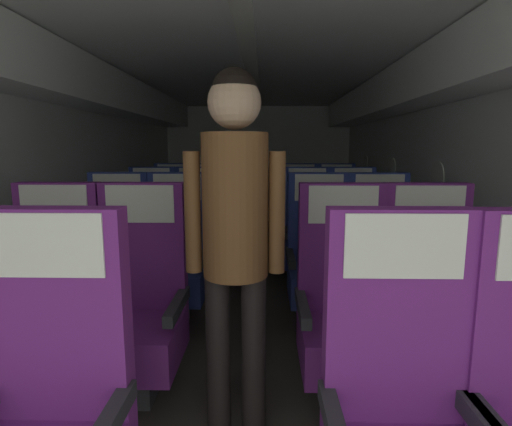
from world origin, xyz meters
The scene contains 19 objects.
ground centered at (0.00, 3.78, -0.01)m, with size 3.53×7.96×0.02m, color #3D3833.
fuselage_shell centered at (0.00, 4.02, 1.55)m, with size 3.41×7.61×2.12m.
seat_b_left_window centered at (-1.00, 2.27, 0.48)m, with size 0.48×0.50×1.14m.
seat_b_left_aisle centered at (-0.54, 2.27, 0.48)m, with size 0.48×0.50×1.14m.
seat_b_right_aisle centered at (0.99, 2.28, 0.48)m, with size 0.48×0.50×1.14m.
seat_b_right_window centered at (0.54, 2.26, 0.48)m, with size 0.48×0.50×1.14m.
seat_c_left_window centered at (-1.00, 3.20, 0.48)m, with size 0.48×0.50×1.14m.
seat_c_left_aisle centered at (-0.54, 3.21, 0.48)m, with size 0.48×0.50×1.14m.
seat_c_right_aisle centered at (0.99, 3.19, 0.48)m, with size 0.48×0.50×1.14m.
seat_c_right_window centered at (0.53, 3.19, 0.48)m, with size 0.48×0.50×1.14m.
seat_d_left_window centered at (-0.99, 4.12, 0.48)m, with size 0.48×0.50×1.14m.
seat_d_left_aisle centered at (-0.54, 4.12, 0.48)m, with size 0.48×0.50×1.14m.
seat_d_right_aisle centered at (0.99, 4.12, 0.48)m, with size 0.48×0.50×1.14m.
seat_d_right_window centered at (0.54, 4.11, 0.48)m, with size 0.48×0.50×1.14m.
seat_e_left_window centered at (-1.00, 5.03, 0.48)m, with size 0.48×0.50×1.14m.
seat_e_left_aisle centered at (-0.54, 5.05, 0.48)m, with size 0.48×0.50×1.14m.
seat_e_right_aisle centered at (0.99, 5.05, 0.48)m, with size 0.48×0.50×1.14m.
seat_e_right_window centered at (0.54, 5.04, 0.48)m, with size 0.48×0.50×1.14m.
flight_attendant centered at (0.00, 1.95, 1.02)m, with size 0.43×0.28×1.65m.
Camera 1 is at (0.13, 0.26, 1.33)m, focal length 28.20 mm.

